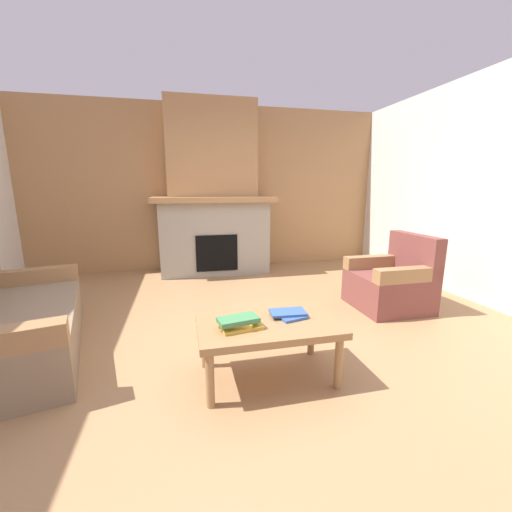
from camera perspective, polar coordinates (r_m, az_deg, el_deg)
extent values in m
plane|color=#9E754C|center=(3.00, -1.98, -15.10)|extent=(9.00, 9.00, 0.00)
cube|color=#A87A4C|center=(5.64, -8.08, 11.75)|extent=(6.00, 0.12, 2.70)
cube|color=gray|center=(5.29, -7.43, 3.33)|extent=(1.70, 0.70, 1.15)
cube|color=black|center=(5.00, -7.00, 0.57)|extent=(0.64, 0.08, 0.56)
cube|color=#A87A4C|center=(5.19, -7.56, 9.98)|extent=(1.90, 0.82, 0.08)
cube|color=#A87A4C|center=(5.37, -7.97, 18.33)|extent=(1.40, 0.50, 1.47)
cube|color=#847056|center=(3.34, -36.44, -10.88)|extent=(1.24, 1.95, 0.40)
cube|color=#997047|center=(4.04, -35.10, -2.96)|extent=(0.85, 0.35, 0.15)
cube|color=brown|center=(4.03, 22.38, -5.74)|extent=(0.76, 0.76, 0.40)
cube|color=brown|center=(4.12, 26.36, 0.38)|extent=(0.14, 0.76, 0.45)
cube|color=#997047|center=(4.20, 20.24, -0.97)|extent=(0.76, 0.14, 0.15)
cube|color=#997047|center=(3.72, 25.47, -3.04)|extent=(0.76, 0.14, 0.15)
cube|color=#997047|center=(2.34, 2.14, -12.22)|extent=(1.00, 0.60, 0.05)
cylinder|color=#997047|center=(2.17, -8.19, -20.93)|extent=(0.06, 0.06, 0.38)
cylinder|color=#997047|center=(2.39, 14.48, -17.90)|extent=(0.06, 0.06, 0.38)
cylinder|color=#997047|center=(2.59, -9.15, -15.20)|extent=(0.06, 0.06, 0.38)
cylinder|color=#997047|center=(2.77, 9.82, -13.28)|extent=(0.06, 0.06, 0.38)
cube|color=gold|center=(2.24, -2.70, -12.33)|extent=(0.30, 0.22, 0.02)
cube|color=gold|center=(2.24, -3.58, -11.76)|extent=(0.25, 0.19, 0.03)
cube|color=#3D7F4C|center=(2.21, -3.20, -11.24)|extent=(0.29, 0.19, 0.03)
cube|color=#335699|center=(2.43, 6.15, -10.50)|extent=(0.23, 0.23, 0.02)
cube|color=#335699|center=(2.44, 5.70, -9.94)|extent=(0.27, 0.18, 0.02)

